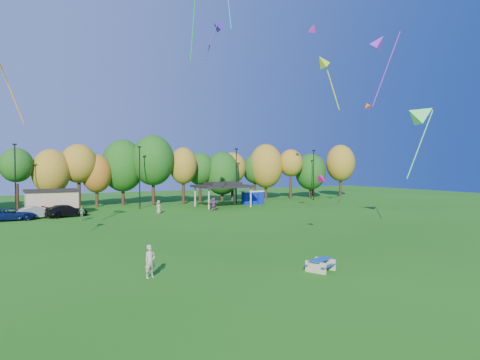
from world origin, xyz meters
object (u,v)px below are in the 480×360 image
porta_potties (253,198)px  kite_flyer (150,261)px  car_b (36,212)px  car_d (66,211)px  picnic_table (321,264)px  car_c (13,214)px

porta_potties → kite_flyer: (-28.25, -36.05, -0.16)m
car_b → car_d: (3.35, -0.04, 0.02)m
porta_potties → kite_flyer: bearing=-128.1°
picnic_table → car_b: bearing=88.0°
car_d → car_b: bearing=72.6°
porta_potties → car_b: porta_potties is taller
car_d → picnic_table: bearing=178.6°
car_c → car_d: 5.85m
kite_flyer → car_b: size_ratio=0.42×
picnic_table → car_d: bearing=83.2°
picnic_table → car_d: 37.52m
porta_potties → car_c: 34.78m
car_c → car_b: bearing=-73.1°
porta_potties → car_d: (-28.73, -3.35, -0.34)m
car_d → kite_flyer: bearing=164.1°
car_b → porta_potties: bearing=-91.7°
picnic_table → car_d: (-9.89, 36.20, 0.34)m
picnic_table → car_c: (-15.71, 35.57, 0.28)m
car_b → car_d: bearing=-98.3°
porta_potties → picnic_table: (-18.84, -39.54, -0.68)m
porta_potties → car_b: size_ratio=0.84×
picnic_table → kite_flyer: 10.05m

